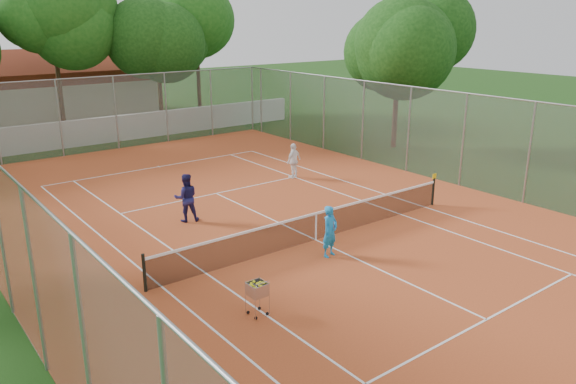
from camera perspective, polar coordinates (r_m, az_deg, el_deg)
ground at (r=18.50m, az=2.84°, el=-4.95°), size 120.00×120.00×0.00m
court_pad at (r=18.50m, az=2.84°, el=-4.92°), size 18.00×34.00×0.02m
court_lines at (r=18.49m, az=2.84°, el=-4.88°), size 10.98×23.78×0.01m
tennis_net at (r=18.32m, az=2.86°, el=-3.47°), size 11.88×0.10×0.98m
perimeter_fence at (r=17.84m, az=2.93°, el=1.01°), size 18.00×34.00×4.00m
boundary_wall at (r=34.47m, az=-18.11°, el=6.02°), size 26.00×0.30×1.50m
clubhouse at (r=43.26m, az=-25.42°, el=9.31°), size 16.40×9.00×4.40m
tropical_trees at (r=36.79m, az=-20.38°, el=13.16°), size 29.00×19.00×10.00m
player_near at (r=17.05m, az=4.28°, el=-4.01°), size 0.65×0.49×1.60m
player_far_left at (r=20.20m, az=-10.31°, el=-0.57°), size 1.03×0.92×1.75m
player_far_right at (r=25.37m, az=0.59°, el=3.20°), size 1.00×0.63×1.59m
ball_hopper at (r=13.90m, az=-3.13°, el=-10.66°), size 0.54×0.54×0.95m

